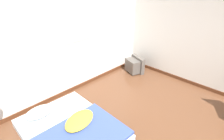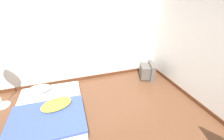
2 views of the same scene
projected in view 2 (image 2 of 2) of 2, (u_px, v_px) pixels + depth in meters
The scene contains 3 objects.
wall_back at pixel (73, 36), 3.77m from camera, with size 7.32×0.08×2.60m.
mattress_bed at pixel (49, 110), 3.09m from camera, with size 1.41×1.83×0.31m.
crt_tv at pixel (147, 71), 4.39m from camera, with size 0.52×0.60×0.46m.
Camera 2 is at (-0.24, -1.37, 2.28)m, focal length 24.00 mm.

